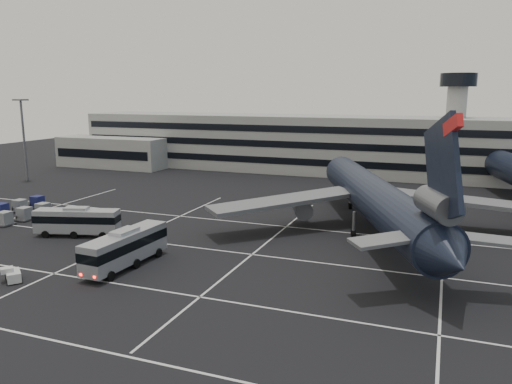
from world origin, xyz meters
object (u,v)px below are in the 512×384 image
at_px(trijet_main, 375,198).
at_px(bus_far, 77,220).
at_px(bus_near, 125,246).
at_px(uld_cluster, 16,211).

xyz_separation_m(trijet_main, bus_far, (-38.43, -15.32, -3.00)).
height_order(trijet_main, bus_near, trijet_main).
height_order(bus_far, uld_cluster, bus_far).
height_order(bus_near, uld_cluster, bus_near).
distance_m(bus_far, uld_cluster, 17.60).
bearing_deg(trijet_main, uld_cluster, 167.92).
relative_size(bus_near, bus_far, 1.06).
bearing_deg(bus_near, trijet_main, 46.68).
relative_size(trijet_main, bus_far, 4.63).
xyz_separation_m(trijet_main, uld_cluster, (-55.15, -9.97, -4.22)).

